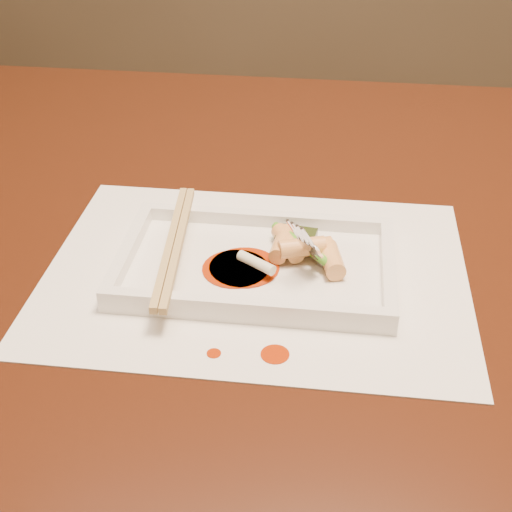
# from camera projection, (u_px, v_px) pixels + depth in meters

# --- Properties ---
(table) EXTENTS (1.40, 0.90, 0.75)m
(table) POSITION_uv_depth(u_px,v_px,m) (244.00, 303.00, 0.81)
(table) COLOR black
(table) RESTS_ON ground
(placemat) EXTENTS (0.40, 0.30, 0.00)m
(placemat) POSITION_uv_depth(u_px,v_px,m) (256.00, 272.00, 0.68)
(placemat) COLOR white
(placemat) RESTS_ON table
(sauce_splatter_a) EXTENTS (0.02, 0.02, 0.00)m
(sauce_splatter_a) POSITION_uv_depth(u_px,v_px,m) (275.00, 354.00, 0.58)
(sauce_splatter_a) COLOR #A22804
(sauce_splatter_a) RESTS_ON placemat
(sauce_splatter_b) EXTENTS (0.01, 0.01, 0.00)m
(sauce_splatter_b) POSITION_uv_depth(u_px,v_px,m) (214.00, 353.00, 0.58)
(sauce_splatter_b) COLOR #A22804
(sauce_splatter_b) RESTS_ON placemat
(plate_base) EXTENTS (0.26, 0.16, 0.01)m
(plate_base) POSITION_uv_depth(u_px,v_px,m) (256.00, 268.00, 0.68)
(plate_base) COLOR white
(plate_base) RESTS_ON placemat
(plate_rim_far) EXTENTS (0.26, 0.01, 0.01)m
(plate_rim_far) POSITION_uv_depth(u_px,v_px,m) (265.00, 218.00, 0.73)
(plate_rim_far) COLOR white
(plate_rim_far) RESTS_ON plate_base
(plate_rim_near) EXTENTS (0.26, 0.01, 0.01)m
(plate_rim_near) POSITION_uv_depth(u_px,v_px,m) (245.00, 307.00, 0.61)
(plate_rim_near) COLOR white
(plate_rim_near) RESTS_ON plate_base
(plate_rim_left) EXTENTS (0.01, 0.14, 0.01)m
(plate_rim_left) POSITION_uv_depth(u_px,v_px,m) (128.00, 250.00, 0.69)
(plate_rim_left) COLOR white
(plate_rim_left) RESTS_ON plate_base
(plate_rim_right) EXTENTS (0.01, 0.14, 0.01)m
(plate_rim_right) POSITION_uv_depth(u_px,v_px,m) (389.00, 268.00, 0.66)
(plate_rim_right) COLOR white
(plate_rim_right) RESTS_ON plate_base
(veg_piece) EXTENTS (0.04, 0.03, 0.01)m
(veg_piece) POSITION_uv_depth(u_px,v_px,m) (296.00, 238.00, 0.70)
(veg_piece) COLOR black
(veg_piece) RESTS_ON plate_base
(scallion_white) EXTENTS (0.04, 0.03, 0.01)m
(scallion_white) POSITION_uv_depth(u_px,v_px,m) (256.00, 263.00, 0.66)
(scallion_white) COLOR #EAEACC
(scallion_white) RESTS_ON plate_base
(scallion_green) EXTENTS (0.06, 0.07, 0.01)m
(scallion_green) POSITION_uv_depth(u_px,v_px,m) (302.00, 245.00, 0.68)
(scallion_green) COLOR #3B8B16
(scallion_green) RESTS_ON plate_base
(chopstick_a) EXTENTS (0.02, 0.21, 0.01)m
(chopstick_a) POSITION_uv_depth(u_px,v_px,m) (170.00, 243.00, 0.68)
(chopstick_a) COLOR tan
(chopstick_a) RESTS_ON plate_rim_near
(chopstick_b) EXTENTS (0.02, 0.21, 0.01)m
(chopstick_b) POSITION_uv_depth(u_px,v_px,m) (179.00, 244.00, 0.67)
(chopstick_b) COLOR tan
(chopstick_b) RESTS_ON plate_rim_near
(fork) EXTENTS (0.09, 0.10, 0.14)m
(fork) POSITION_uv_depth(u_px,v_px,m) (335.00, 192.00, 0.64)
(fork) COLOR silver
(fork) RESTS_ON plate_base
(sauce_blob_0) EXTENTS (0.06, 0.06, 0.00)m
(sauce_blob_0) POSITION_uv_depth(u_px,v_px,m) (235.00, 269.00, 0.67)
(sauce_blob_0) COLOR #A22804
(sauce_blob_0) RESTS_ON plate_base
(sauce_blob_1) EXTENTS (0.07, 0.07, 0.00)m
(sauce_blob_1) POSITION_uv_depth(u_px,v_px,m) (244.00, 267.00, 0.67)
(sauce_blob_1) COLOR #A22804
(sauce_blob_1) RESTS_ON plate_base
(rice_cake_0) EXTENTS (0.05, 0.03, 0.02)m
(rice_cake_0) POSITION_uv_depth(u_px,v_px,m) (310.00, 247.00, 0.68)
(rice_cake_0) COLOR #F3C071
(rice_cake_0) RESTS_ON plate_base
(rice_cake_1) EXTENTS (0.03, 0.05, 0.02)m
(rice_cake_1) POSITION_uv_depth(u_px,v_px,m) (332.00, 260.00, 0.67)
(rice_cake_1) COLOR #F3C071
(rice_cake_1) RESTS_ON plate_base
(rice_cake_2) EXTENTS (0.05, 0.03, 0.02)m
(rice_cake_2) POSITION_uv_depth(u_px,v_px,m) (302.00, 247.00, 0.67)
(rice_cake_2) COLOR #F3C071
(rice_cake_2) RESTS_ON plate_base
(rice_cake_3) EXTENTS (0.02, 0.05, 0.02)m
(rice_cake_3) POSITION_uv_depth(u_px,v_px,m) (282.00, 244.00, 0.69)
(rice_cake_3) COLOR #F3C071
(rice_cake_3) RESTS_ON plate_base
(rice_cake_4) EXTENTS (0.04, 0.05, 0.02)m
(rice_cake_4) POSITION_uv_depth(u_px,v_px,m) (288.00, 243.00, 0.69)
(rice_cake_4) COLOR #F3C071
(rice_cake_4) RESTS_ON plate_base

